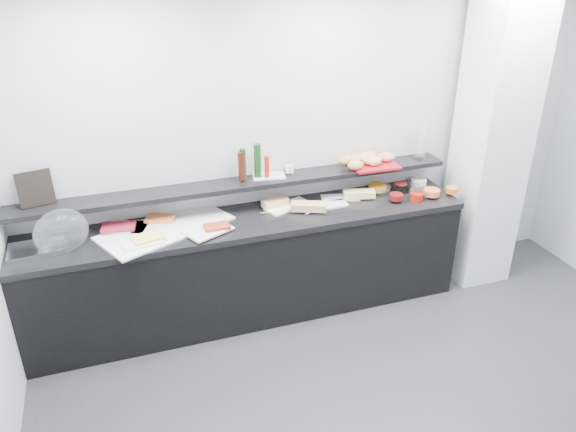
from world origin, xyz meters
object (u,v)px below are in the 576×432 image
object	(u,v)px
bread_tray	(374,165)
sandwich_plate_mid	(328,205)
framed_print	(35,188)
condiment_tray	(269,176)
carafe	(421,143)
cloche_base	(37,249)

from	to	relation	value
bread_tray	sandwich_plate_mid	bearing A→B (deg)	-162.82
framed_print	condiment_tray	size ratio (longest dim) A/B	0.98
carafe	bread_tray	bearing A→B (deg)	-175.32
condiment_tray	carafe	distance (m)	1.40
condiment_tray	carafe	size ratio (longest dim) A/B	0.89
sandwich_plate_mid	framed_print	bearing A→B (deg)	170.78
cloche_base	carafe	xyz separation A→B (m)	(3.21, 0.21, 0.38)
condiment_tray	carafe	world-z (taller)	carafe
framed_print	bread_tray	xyz separation A→B (m)	(2.70, -0.10, -0.12)
condiment_tray	bread_tray	bearing A→B (deg)	5.59
cloche_base	condiment_tray	size ratio (longest dim) A/B	1.46
cloche_base	bread_tray	xyz separation A→B (m)	(2.74, 0.17, 0.24)
condiment_tray	cloche_base	bearing A→B (deg)	-162.59
sandwich_plate_mid	cloche_base	bearing A→B (deg)	177.55
framed_print	carafe	size ratio (longest dim) A/B	0.87
sandwich_plate_mid	bread_tray	bearing A→B (deg)	12.15
cloche_base	sandwich_plate_mid	size ratio (longest dim) A/B	1.22
cloche_base	bread_tray	bearing A→B (deg)	0.87
cloche_base	bread_tray	size ratio (longest dim) A/B	0.96
framed_print	carafe	distance (m)	3.17
sandwich_plate_mid	bread_tray	xyz separation A→B (m)	(0.47, 0.13, 0.25)
condiment_tray	carafe	bearing A→B (deg)	8.61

